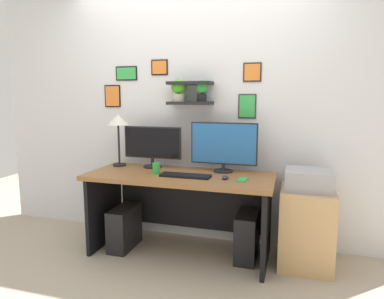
{
  "coord_description": "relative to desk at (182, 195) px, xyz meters",
  "views": [
    {
      "loc": [
        0.98,
        -2.86,
        1.44
      ],
      "look_at": [
        0.1,
        0.05,
        0.97
      ],
      "focal_mm": 32.32,
      "sensor_mm": 36.0,
      "label": 1
    }
  ],
  "objects": [
    {
      "name": "computer_tower_left",
      "position": [
        -0.55,
        -0.09,
        -0.34
      ],
      "size": [
        0.18,
        0.4,
        0.4
      ],
      "primitive_type": "cube",
      "color": "black",
      "rests_on": "ground"
    },
    {
      "name": "monitor_right",
      "position": [
        0.35,
        0.16,
        0.45
      ],
      "size": [
        0.62,
        0.18,
        0.46
      ],
      "color": "black",
      "rests_on": "desk"
    },
    {
      "name": "back_wall_assembly",
      "position": [
        -0.0,
        0.38,
        0.81
      ],
      "size": [
        4.4,
        0.24,
        2.7
      ],
      "color": "silver",
      "rests_on": "ground"
    },
    {
      "name": "keyboard",
      "position": [
        0.08,
        -0.14,
        0.22
      ],
      "size": [
        0.44,
        0.14,
        0.02
      ],
      "primitive_type": "cube",
      "color": "black",
      "rests_on": "desk"
    },
    {
      "name": "computer_mouse",
      "position": [
        0.43,
        -0.12,
        0.22
      ],
      "size": [
        0.06,
        0.09,
        0.03
      ],
      "primitive_type": "ellipsoid",
      "color": "#2D2D33",
      "rests_on": "desk"
    },
    {
      "name": "drawer_cabinet",
      "position": [
        1.1,
        0.06,
        -0.21
      ],
      "size": [
        0.44,
        0.5,
        0.66
      ],
      "primitive_type": "cube",
      "color": "tan",
      "rests_on": "ground"
    },
    {
      "name": "desk",
      "position": [
        0.0,
        0.0,
        0.0
      ],
      "size": [
        1.67,
        0.68,
        0.75
      ],
      "color": "brown",
      "rests_on": "ground"
    },
    {
      "name": "computer_tower_right",
      "position": [
        0.6,
        0.03,
        -0.33
      ],
      "size": [
        0.18,
        0.4,
        0.42
      ],
      "primitive_type": "cube",
      "color": "black",
      "rests_on": "ground"
    },
    {
      "name": "monitor_left",
      "position": [
        -0.35,
        0.16,
        0.43
      ],
      "size": [
        0.58,
        0.18,
        0.4
      ],
      "color": "black",
      "rests_on": "desk"
    },
    {
      "name": "desk_lamp",
      "position": [
        -0.7,
        0.13,
        0.63
      ],
      "size": [
        0.21,
        0.21,
        0.51
      ],
      "color": "black",
      "rests_on": "desk"
    },
    {
      "name": "cell_phone",
      "position": [
        0.57,
        -0.12,
        0.21
      ],
      "size": [
        0.09,
        0.15,
        0.01
      ],
      "primitive_type": "cube",
      "rotation": [
        0.0,
        0.0,
        -0.12
      ],
      "color": "green",
      "rests_on": "desk"
    },
    {
      "name": "printer",
      "position": [
        1.1,
        0.06,
        0.21
      ],
      "size": [
        0.38,
        0.34,
        0.17
      ],
      "primitive_type": "cube",
      "color": "#9E9EA3",
      "rests_on": "drawer_cabinet"
    },
    {
      "name": "pen_cup",
      "position": [
        -0.21,
        -0.1,
        0.26
      ],
      "size": [
        0.07,
        0.07,
        0.1
      ],
      "primitive_type": "cylinder",
      "color": "green",
      "rests_on": "desk"
    },
    {
      "name": "ground_plane",
      "position": [
        0.0,
        -0.06,
        -0.54
      ],
      "size": [
        8.0,
        8.0,
        0.0
      ],
      "primitive_type": "plane",
      "color": "tan"
    }
  ]
}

